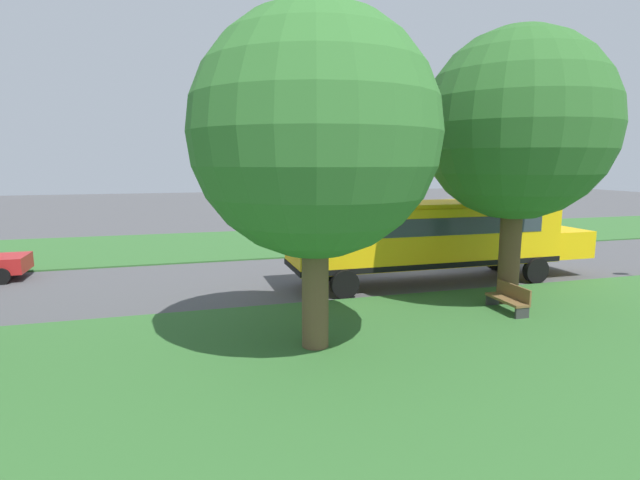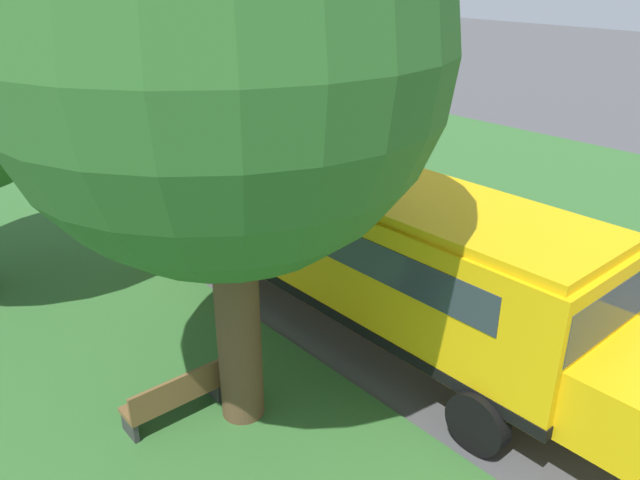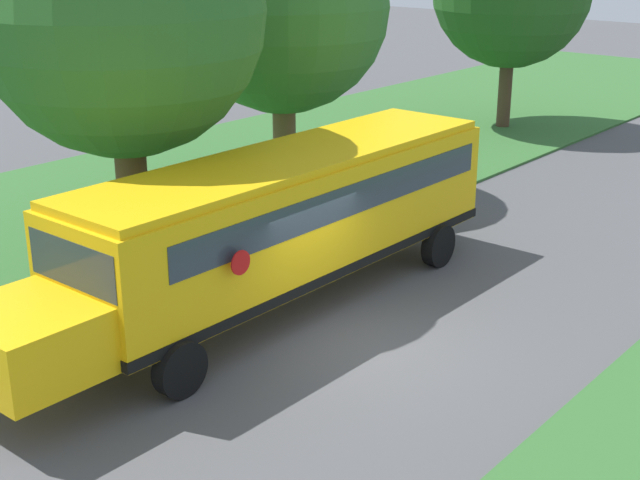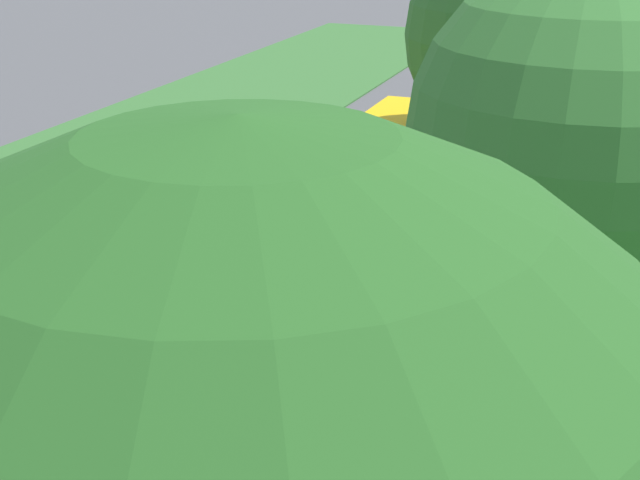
% 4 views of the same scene
% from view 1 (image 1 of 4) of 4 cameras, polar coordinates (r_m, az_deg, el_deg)
% --- Properties ---
extents(ground_plane, '(120.00, 120.00, 0.00)m').
position_cam_1_polar(ground_plane, '(22.42, 10.50, -3.29)').
color(ground_plane, '#4C4C4F').
extents(grass_verge, '(12.00, 80.00, 0.08)m').
position_cam_1_polar(grass_verge, '(14.53, 28.74, -10.86)').
color(grass_verge, '#33662D').
rests_on(grass_verge, ground).
extents(grass_far_side, '(10.00, 80.00, 0.07)m').
position_cam_1_polar(grass_far_side, '(30.58, 2.95, 0.16)').
color(grass_far_side, '#33662D').
rests_on(grass_far_side, ground).
extents(school_bus, '(2.85, 12.42, 3.16)m').
position_cam_1_polar(school_bus, '(19.80, 12.60, 0.69)').
color(school_bus, yellow).
rests_on(school_bus, ground).
extents(oak_tree_beside_bus, '(5.98, 5.98, 8.82)m').
position_cam_1_polar(oak_tree_beside_bus, '(17.16, 21.60, 12.25)').
color(oak_tree_beside_bus, brown).
rests_on(oak_tree_beside_bus, ground).
extents(oak_tree_roadside_mid, '(5.98, 5.98, 8.35)m').
position_cam_1_polar(oak_tree_roadside_mid, '(12.06, -0.71, 12.56)').
color(oak_tree_roadside_mid, brown).
rests_on(oak_tree_roadside_mid, ground).
extents(park_bench, '(1.61, 0.52, 0.92)m').
position_cam_1_polar(park_bench, '(16.68, 20.77, -6.30)').
color(park_bench, brown).
rests_on(park_bench, ground).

